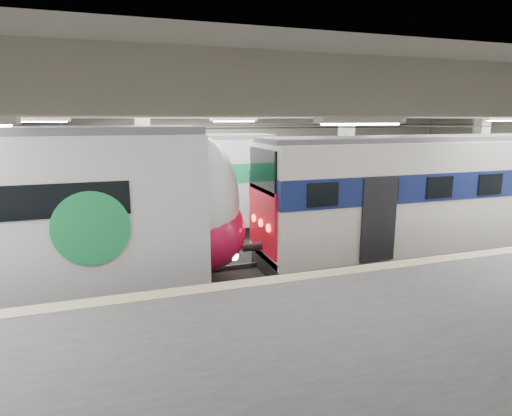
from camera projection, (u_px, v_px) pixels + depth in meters
name	position (u px, v px, depth m)	size (l,w,h in m)	color
station_hall	(272.00, 184.00, 11.58)	(36.00, 24.00, 5.75)	black
older_rer	(432.00, 194.00, 15.54)	(13.25, 2.93, 4.38)	silver
far_train	(110.00, 188.00, 17.18)	(13.49, 2.85, 4.32)	silver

